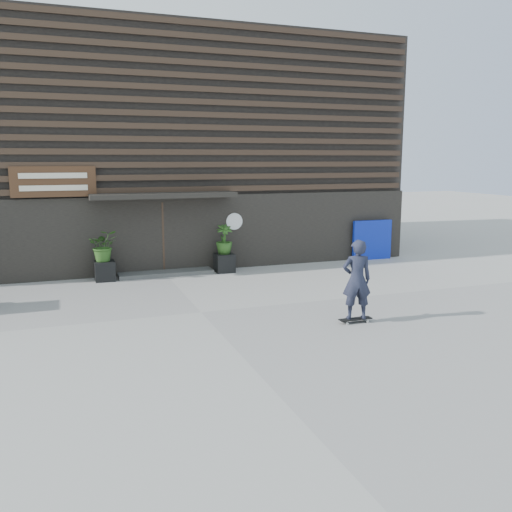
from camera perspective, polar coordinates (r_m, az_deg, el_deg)
name	(u,v)px	position (r m, az deg, el deg)	size (l,w,h in m)	color
ground	(201,312)	(13.20, -5.83, -5.94)	(80.00, 80.00, 0.00)	#9A9892
entrance_step	(166,273)	(17.55, -9.50, -1.77)	(3.00, 0.80, 0.12)	#454543
planter_pot_left	(105,271)	(17.08, -15.68, -1.52)	(0.60, 0.60, 0.60)	black
bamboo_left	(104,246)	(16.95, -15.80, 1.07)	(0.86, 0.75, 0.96)	#2D591E
planter_pot_right	(224,263)	(17.75, -3.36, -0.73)	(0.60, 0.60, 0.60)	black
bamboo_right	(224,239)	(17.61, -3.39, 1.77)	(0.54, 0.54, 0.96)	#2D591E
blue_tarp	(372,240)	(20.30, 12.15, 1.66)	(1.55, 0.12, 1.45)	#0C1FA6
building	(138,151)	(22.48, -12.33, 10.81)	(18.00, 11.00, 8.00)	black
skateboarder	(357,280)	(12.29, 10.59, -2.49)	(0.78, 0.58, 1.90)	black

